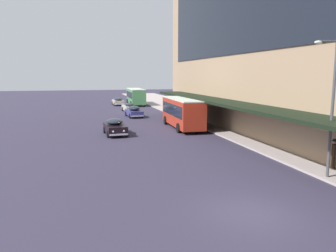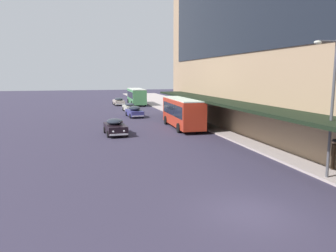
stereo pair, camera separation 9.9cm
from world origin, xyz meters
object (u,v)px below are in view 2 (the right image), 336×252
object	(u,v)px
street_lamp	(330,100)
sedan_lead_near	(119,101)
sedan_lead_mid	(134,111)
pedestrian_at_kerb	(333,153)
transit_bus_kerbside_rear	(183,111)
sedan_oncoming_rear	(130,107)
transit_bus_kerbside_front	(136,96)
sedan_second_near	(115,127)

from	to	relation	value
street_lamp	sedan_lead_near	bearing A→B (deg)	96.72
sedan_lead_mid	pedestrian_at_kerb	world-z (taller)	pedestrian_at_kerb
sedan_lead_mid	transit_bus_kerbside_rear	bearing A→B (deg)	-72.14
sedan_lead_mid	sedan_oncoming_rear	bearing A→B (deg)	87.27
sedan_lead_near	sedan_lead_mid	xyz separation A→B (m)	(0.04, -18.92, 0.04)
transit_bus_kerbside_front	sedan_lead_mid	world-z (taller)	transit_bus_kerbside_front
transit_bus_kerbside_rear	sedan_oncoming_rear	size ratio (longest dim) A/B	1.89
transit_bus_kerbside_front	street_lamp	bearing A→B (deg)	-87.22
transit_bus_kerbside_front	sedan_lead_near	world-z (taller)	transit_bus_kerbside_front
sedan_second_near	sedan_lead_near	distance (m)	32.37
sedan_lead_mid	pedestrian_at_kerb	distance (m)	30.12
sedan_oncoming_rear	pedestrian_at_kerb	size ratio (longest dim) A/B	2.65
transit_bus_kerbside_front	sedan_lead_mid	size ratio (longest dim) A/B	2.05
sedan_lead_mid	pedestrian_at_kerb	size ratio (longest dim) A/B	2.51
pedestrian_at_kerb	street_lamp	size ratio (longest dim) A/B	0.25
sedan_lead_near	sedan_oncoming_rear	world-z (taller)	sedan_lead_near
sedan_second_near	sedan_lead_mid	distance (m)	13.81
sedan_oncoming_rear	sedan_second_near	bearing A→B (deg)	-102.29
transit_bus_kerbside_front	transit_bus_kerbside_rear	xyz separation A→B (m)	(0.16, -29.56, 0.05)
street_lamp	transit_bus_kerbside_rear	bearing A→B (deg)	96.51
sedan_lead_near	transit_bus_kerbside_rear	bearing A→B (deg)	-83.14
sedan_lead_mid	pedestrian_at_kerb	bearing A→B (deg)	-75.81
sedan_second_near	pedestrian_at_kerb	world-z (taller)	pedestrian_at_kerb
pedestrian_at_kerb	sedan_lead_mid	bearing A→B (deg)	104.19
transit_bus_kerbside_rear	street_lamp	distance (m)	19.68
sedan_lead_mid	street_lamp	bearing A→B (deg)	-79.26
pedestrian_at_kerb	sedan_lead_near	bearing A→B (deg)	98.77
transit_bus_kerbside_front	transit_bus_kerbside_rear	bearing A→B (deg)	-89.69
sedan_lead_near	street_lamp	world-z (taller)	street_lamp
transit_bus_kerbside_front	sedan_second_near	xyz separation A→B (m)	(-7.46, -31.71, -1.05)
sedan_oncoming_rear	pedestrian_at_kerb	xyz separation A→B (m)	(7.05, -36.13, 0.47)
sedan_second_near	pedestrian_at_kerb	xyz separation A→B (m)	(11.44, -15.99, 0.40)
transit_bus_kerbside_front	sedan_lead_near	xyz separation A→B (m)	(-3.44, 0.42, -1.09)
sedan_second_near	sedan_lead_mid	size ratio (longest dim) A/B	0.94
transit_bus_kerbside_front	sedan_oncoming_rear	bearing A→B (deg)	-104.87
transit_bus_kerbside_front	pedestrian_at_kerb	world-z (taller)	transit_bus_kerbside_front
sedan_second_near	street_lamp	size ratio (longest dim) A/B	0.58
sedan_lead_near	sedan_oncoming_rear	xyz separation A→B (m)	(0.37, -11.99, -0.02)
sedan_oncoming_rear	sedan_lead_near	bearing A→B (deg)	91.78
sedan_second_near	sedan_oncoming_rear	world-z (taller)	sedan_second_near
transit_bus_kerbside_rear	sedan_lead_mid	xyz separation A→B (m)	(-3.56, 11.06, -1.11)
sedan_lead_mid	sedan_oncoming_rear	xyz separation A→B (m)	(0.33, 6.93, -0.06)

